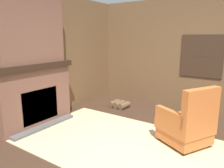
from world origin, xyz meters
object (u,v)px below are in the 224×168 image
Objects in this scene: firewood_stack at (119,104)px; storage_case at (36,58)px; armchair at (187,125)px; oil_lamp_vase at (2,61)px.

firewood_stack is 2.31m from storage_case.
oil_lamp_vase is at bearing 55.47° from armchair.
armchair is at bearing 27.15° from oil_lamp_vase.
armchair is 3.23m from oil_lamp_vase.
oil_lamp_vase is at bearing -90.01° from storage_case.
storage_case is at bearing 43.05° from armchair.
oil_lamp_vase reaches higher than storage_case.
firewood_stack is 2.87m from oil_lamp_vase.
oil_lamp_vase is 0.68m from storage_case.
oil_lamp_vase is (-0.78, -2.46, 1.26)m from firewood_stack.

